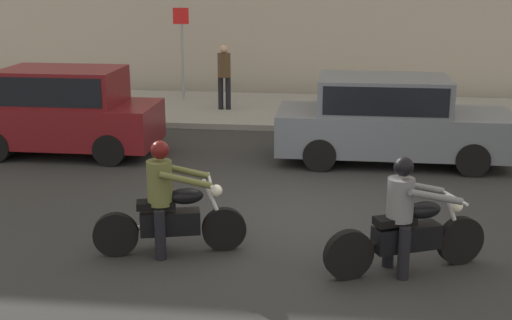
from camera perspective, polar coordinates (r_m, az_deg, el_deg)
The scene contains 8 objects.
ground_plane at distance 10.92m, azimuth 3.68°, elevation -4.69°, with size 80.00×80.00×0.00m, color #292929.
sidewalk_slab at distance 18.61m, azimuth 5.20°, elevation 4.04°, with size 40.00×4.40×0.14m, color gray.
motorcycle_with_rider_olive at distance 9.42m, azimuth -7.23°, elevation -3.96°, with size 2.04×0.82×1.59m.
motorcycle_with_rider_gray at distance 9.00m, azimuth 12.32°, elevation -5.29°, with size 2.10×1.10×1.54m.
parked_sedan_slate_gray at distance 13.96m, azimuth 10.95°, elevation 3.34°, with size 4.59×1.82×1.72m.
parked_hatchback_maroon at distance 14.87m, azimuth -15.53°, elevation 3.99°, with size 3.83×1.76×1.80m.
street_sign_post at distance 19.62m, azimuth -6.15°, elevation 9.48°, with size 0.44×0.08×2.60m.
pedestrian_bystander at distance 18.29m, azimuth -2.65°, elevation 7.26°, with size 0.34×0.34×1.70m.
Camera 1 is at (0.57, -10.23, 3.78)m, focal length 48.45 mm.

